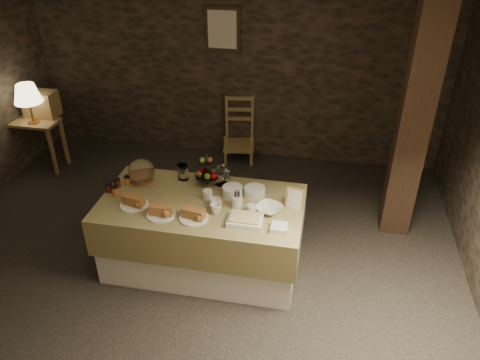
% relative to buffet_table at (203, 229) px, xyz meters
% --- Properties ---
extents(ground_plane, '(5.50, 5.00, 0.01)m').
position_rel_buffet_table_xyz_m(ground_plane, '(-0.18, -0.06, -0.43)').
color(ground_plane, black).
rests_on(ground_plane, ground).
extents(room_shell, '(5.52, 5.02, 2.60)m').
position_rel_buffet_table_xyz_m(room_shell, '(-0.18, -0.06, 1.13)').
color(room_shell, black).
rests_on(room_shell, ground).
extents(buffet_table, '(1.90, 1.01, 0.75)m').
position_rel_buffet_table_xyz_m(buffet_table, '(0.00, 0.00, 0.00)').
color(buffet_table, silver).
rests_on(buffet_table, ground_plane).
extents(console_table, '(0.64, 0.36, 0.68)m').
position_rel_buffet_table_xyz_m(console_table, '(-2.68, 1.50, 0.12)').
color(console_table, olive).
rests_on(console_table, ground_plane).
extents(table_lamp, '(0.35, 0.35, 0.52)m').
position_rel_buffet_table_xyz_m(table_lamp, '(-2.63, 1.45, 0.64)').
color(table_lamp, '#B07B37').
rests_on(table_lamp, console_table).
extents(wine_rack, '(0.42, 0.26, 0.34)m').
position_rel_buffet_table_xyz_m(wine_rack, '(-2.63, 1.68, 0.42)').
color(wine_rack, olive).
rests_on(wine_rack, console_table).
extents(chair, '(0.47, 0.45, 0.69)m').
position_rel_buffet_table_xyz_m(chair, '(-0.08, 2.28, -0.04)').
color(chair, olive).
rests_on(chair, ground_plane).
extents(timber_column, '(0.30, 0.30, 2.60)m').
position_rel_buffet_table_xyz_m(timber_column, '(1.92, 1.03, 0.87)').
color(timber_column, black).
rests_on(timber_column, ground_plane).
extents(framed_picture, '(0.45, 0.04, 0.55)m').
position_rel_buffet_table_xyz_m(framed_picture, '(-0.33, 2.40, 1.32)').
color(framed_picture, '#312618').
rests_on(framed_picture, room_shell).
extents(plate_stack_a, '(0.19, 0.19, 0.10)m').
position_rel_buffet_table_xyz_m(plate_stack_a, '(0.27, 0.16, 0.37)').
color(plate_stack_a, white).
rests_on(plate_stack_a, buffet_table).
extents(plate_stack_b, '(0.20, 0.20, 0.08)m').
position_rel_buffet_table_xyz_m(plate_stack_b, '(0.47, 0.20, 0.36)').
color(plate_stack_b, white).
rests_on(plate_stack_b, buffet_table).
extents(cutlery_holder, '(0.10, 0.10, 0.12)m').
position_rel_buffet_table_xyz_m(cutlery_holder, '(0.35, -0.03, 0.38)').
color(cutlery_holder, white).
rests_on(cutlery_holder, buffet_table).
extents(cup_a, '(0.15, 0.15, 0.09)m').
position_rel_buffet_table_xyz_m(cup_a, '(0.15, -0.06, 0.36)').
color(cup_a, white).
rests_on(cup_a, buffet_table).
extents(cup_b, '(0.10, 0.10, 0.10)m').
position_rel_buffet_table_xyz_m(cup_b, '(0.18, -0.15, 0.37)').
color(cup_b, white).
rests_on(cup_b, buffet_table).
extents(mug_c, '(0.09, 0.09, 0.09)m').
position_rel_buffet_table_xyz_m(mug_c, '(0.05, 0.06, 0.37)').
color(mug_c, white).
rests_on(mug_c, buffet_table).
extents(mug_d, '(0.08, 0.08, 0.09)m').
position_rel_buffet_table_xyz_m(mug_d, '(0.49, -0.09, 0.36)').
color(mug_d, white).
rests_on(mug_d, buffet_table).
extents(bowl, '(0.30, 0.30, 0.06)m').
position_rel_buffet_table_xyz_m(bowl, '(0.64, -0.03, 0.35)').
color(bowl, white).
rests_on(bowl, buffet_table).
extents(cake_dome, '(0.26, 0.26, 0.26)m').
position_rel_buffet_table_xyz_m(cake_dome, '(-0.67, 0.23, 0.42)').
color(cake_dome, olive).
rests_on(cake_dome, buffet_table).
extents(fruit_stand, '(0.23, 0.23, 0.33)m').
position_rel_buffet_table_xyz_m(fruit_stand, '(-0.02, 0.31, 0.45)').
color(fruit_stand, black).
rests_on(fruit_stand, buffet_table).
extents(bread_platter_left, '(0.26, 0.26, 0.11)m').
position_rel_buffet_table_xyz_m(bread_platter_left, '(-0.59, -0.18, 0.36)').
color(bread_platter_left, white).
rests_on(bread_platter_left, buffet_table).
extents(bread_platter_center, '(0.26, 0.26, 0.11)m').
position_rel_buffet_table_xyz_m(bread_platter_center, '(-0.29, -0.27, 0.36)').
color(bread_platter_center, white).
rests_on(bread_platter_center, buffet_table).
extents(bread_platter_right, '(0.26, 0.26, 0.11)m').
position_rel_buffet_table_xyz_m(bread_platter_right, '(0.01, -0.27, 0.36)').
color(bread_platter_right, white).
rests_on(bread_platter_right, buffet_table).
extents(jam_jars, '(0.18, 0.26, 0.07)m').
position_rel_buffet_table_xyz_m(jam_jars, '(-0.86, 0.06, 0.36)').
color(jam_jars, maroon).
rests_on(jam_jars, buffet_table).
extents(tart_dish, '(0.30, 0.22, 0.07)m').
position_rel_buffet_table_xyz_m(tart_dish, '(0.46, -0.24, 0.35)').
color(tart_dish, white).
rests_on(tart_dish, buffet_table).
extents(square_dish, '(0.14, 0.14, 0.04)m').
position_rel_buffet_table_xyz_m(square_dish, '(0.76, -0.28, 0.34)').
color(square_dish, white).
rests_on(square_dish, buffet_table).
extents(menu_frame, '(0.18, 0.10, 0.22)m').
position_rel_buffet_table_xyz_m(menu_frame, '(0.86, 0.08, 0.41)').
color(menu_frame, olive).
rests_on(menu_frame, buffet_table).
extents(storage_jar_a, '(0.10, 0.10, 0.16)m').
position_rel_buffet_table_xyz_m(storage_jar_a, '(-0.29, 0.37, 0.40)').
color(storage_jar_a, white).
rests_on(storage_jar_a, buffet_table).
extents(storage_jar_b, '(0.09, 0.09, 0.14)m').
position_rel_buffet_table_xyz_m(storage_jar_b, '(-0.27, 0.36, 0.39)').
color(storage_jar_b, white).
rests_on(storage_jar_b, buffet_table).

